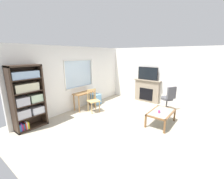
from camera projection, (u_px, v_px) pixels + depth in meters
ground at (127, 123)px, 4.87m from camera, size 6.26×5.93×0.02m
wall_back_with_window at (76, 79)px, 6.02m from camera, size 5.26×0.15×2.54m
wall_right at (158, 76)px, 6.64m from camera, size 0.12×5.13×2.54m
bookshelf at (27, 97)px, 4.34m from camera, size 0.90×0.38×1.95m
desk_under_window at (84, 95)px, 6.03m from camera, size 0.95×0.40×0.71m
wooden_chair at (93, 100)px, 5.75m from camera, size 0.52×0.51×0.90m
plastic_drawer_unit at (96, 99)px, 6.70m from camera, size 0.35×0.40×0.47m
fireplace at (147, 91)px, 6.96m from camera, size 0.26×1.29×1.07m
tv at (148, 74)px, 6.75m from camera, size 0.06×0.94×0.59m
office_chair at (169, 97)px, 5.88m from camera, size 0.61×0.62×1.00m
coffee_table at (161, 113)px, 4.74m from camera, size 1.09×0.64×0.43m
sippy_cup at (159, 112)px, 4.61m from camera, size 0.07×0.07×0.09m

